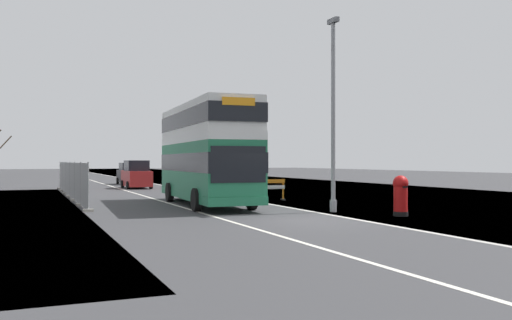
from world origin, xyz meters
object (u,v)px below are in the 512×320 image
Objects in this scene: lamppost_foreground at (333,121)px; red_pillar_postbox at (401,194)px; roadworks_barrier at (270,187)px; car_oncoming_near at (136,175)px; car_receding_mid at (130,174)px; double_decker_bus at (206,152)px.

red_pillar_postbox is at bearing -58.13° from lamppost_foreground.
roadworks_barrier is at bearing 88.11° from lamppost_foreground.
red_pillar_postbox is 26.59m from car_oncoming_near.
car_receding_mid is at bearing 97.88° from red_pillar_postbox.
double_decker_bus is at bearing -91.66° from car_receding_mid.
lamppost_foreground is 4.66× the size of roadworks_barrier.
car_oncoming_near reaches higher than roadworks_barrier.
car_oncoming_near reaches higher than car_receding_mid.
car_receding_mid is (0.74, 25.66, -1.65)m from double_decker_bus.
double_decker_bus is at bearing -159.31° from roadworks_barrier.
double_decker_bus reaches higher than roadworks_barrier.
double_decker_bus is at bearing 123.79° from red_pillar_postbox.
double_decker_bus is 1.31× the size of lamppost_foreground.
car_receding_mid is at bearing 88.34° from double_decker_bus.
car_oncoming_near is at bearing 101.92° from red_pillar_postbox.
roadworks_barrier is 16.90m from car_oncoming_near.
lamppost_foreground is 5.15× the size of red_pillar_postbox.
roadworks_barrier is (0.24, 7.14, -3.13)m from lamppost_foreground.
car_receding_mid reaches higher than red_pillar_postbox.
red_pillar_postbox is 0.39× the size of car_receding_mid.
car_oncoming_near is at bearing -96.03° from car_receding_mid.
lamppost_foreground is at bearing -91.89° from roadworks_barrier.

